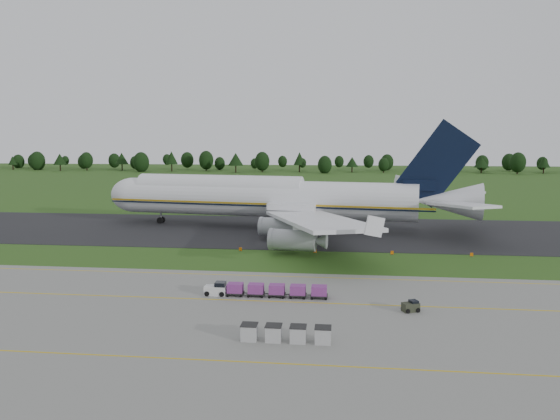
# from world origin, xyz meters

# --- Properties ---
(ground) EXTENTS (600.00, 600.00, 0.00)m
(ground) POSITION_xyz_m (0.00, 0.00, 0.00)
(ground) COLOR #274A16
(ground) RESTS_ON ground
(apron) EXTENTS (300.00, 52.00, 0.06)m
(apron) POSITION_xyz_m (0.00, -34.00, 0.03)
(apron) COLOR slate
(apron) RESTS_ON ground
(taxiway) EXTENTS (300.00, 40.00, 0.08)m
(taxiway) POSITION_xyz_m (0.00, 28.00, 0.04)
(taxiway) COLOR black
(taxiway) RESTS_ON ground
(apron_markings) EXTENTS (300.00, 30.20, 0.01)m
(apron_markings) POSITION_xyz_m (0.00, -26.98, 0.06)
(apron_markings) COLOR gold
(apron_markings) RESTS_ON apron
(tree_line) EXTENTS (528.95, 22.20, 11.63)m
(tree_line) POSITION_xyz_m (-14.02, 220.05, 5.99)
(tree_line) COLOR black
(tree_line) RESTS_ON ground
(aircraft) EXTENTS (83.46, 80.27, 23.35)m
(aircraft) POSITION_xyz_m (-5.39, 31.49, 6.67)
(aircraft) COLOR silver
(aircraft) RESTS_ON ground
(baggage_train) EXTENTS (15.44, 1.64, 1.58)m
(baggage_train) POSITION_xyz_m (-0.22, -20.06, 0.91)
(baggage_train) COLOR silver
(baggage_train) RESTS_ON apron
(utility_cart) EXTENTS (2.13, 1.73, 1.01)m
(utility_cart) POSITION_xyz_m (17.24, -24.02, 0.56)
(utility_cart) COLOR #2B2E20
(utility_cart) RESTS_ON apron
(uld_row) EXTENTS (8.81, 1.61, 1.59)m
(uld_row) POSITION_xyz_m (4.04, -34.72, 0.86)
(uld_row) COLOR #ABABAB
(uld_row) RESTS_ON apron
(edge_markers) EXTENTS (39.75, 0.30, 0.60)m
(edge_markers) POSITION_xyz_m (11.40, 6.93, 0.27)
(edge_markers) COLOR orange
(edge_markers) RESTS_ON ground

